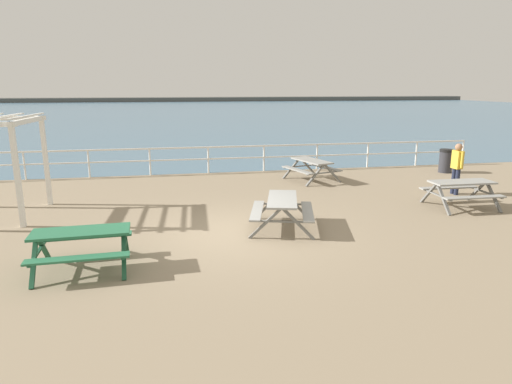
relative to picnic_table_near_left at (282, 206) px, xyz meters
name	(u,v)px	position (x,y,z in m)	size (l,w,h in m)	color
ground_plane	(237,237)	(-1.14, -0.12, -0.68)	(30.00, 24.00, 0.20)	gray
sea_band	(179,112)	(-1.14, 52.63, -0.58)	(142.00, 90.00, 0.01)	#476B84
distant_shoreline	(174,101)	(-1.14, 95.63, -0.58)	(142.00, 6.00, 1.80)	#4C4C47
seaward_railing	(208,154)	(-1.14, 7.63, 0.18)	(23.07, 0.07, 1.08)	white
picnic_table_near_left	(282,206)	(0.00, 0.00, 0.00)	(1.91, 2.13, 0.80)	gray
picnic_table_mid_centre	(312,165)	(2.50, 5.43, 0.00)	(1.96, 2.16, 0.80)	gray
picnic_table_far_left	(461,188)	(5.58, 0.95, 0.00)	(1.83, 1.58, 0.80)	gray
picnic_table_seaward	(82,240)	(-4.39, -1.70, 0.00)	(1.87, 1.62, 0.80)	#286B47
visitor	(457,166)	(6.43, 2.44, 0.36)	(0.23, 0.53, 1.66)	#1E2338
litter_bin	(446,161)	(8.38, 5.91, -0.10)	(0.55, 0.55, 0.95)	#2D2D33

